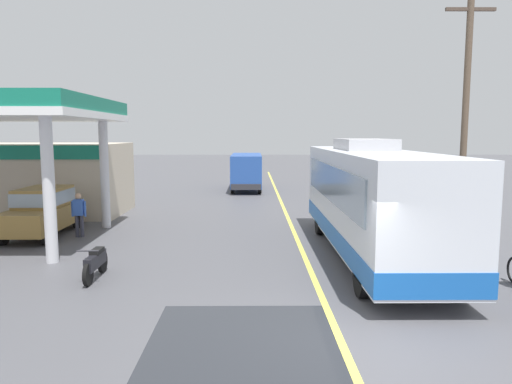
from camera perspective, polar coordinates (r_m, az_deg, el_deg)
The scene contains 10 objects.
ground at distance 28.80m, azimuth 2.82°, elevation -0.75°, with size 120.00×120.00×0.00m, color #4C4C51.
lane_divider_stripe at distance 23.87m, azimuth 3.50°, elevation -2.35°, with size 0.16×50.00×0.01m, color #D8CC4C.
wet_puddle_patch at distance 8.56m, azimuth -1.63°, elevation -19.77°, with size 3.56×5.48×0.01m, color #26282D.
coach_bus_main at distance 15.48m, azimuth 13.47°, elevation -1.17°, with size 2.60×11.04×3.69m.
gas_station_roadside at distance 23.20m, azimuth -25.31°, elevation 3.25°, with size 9.10×11.95×5.10m.
car_at_pump at distance 19.88m, azimuth -24.01°, elevation -1.87°, with size 1.70×4.20×1.82m.
minibus_opposing_lane at distance 32.95m, azimuth -1.14°, elevation 2.80°, with size 2.04×6.13×2.44m.
motorcycle_parked_forecourt at distance 13.59m, azimuth -18.55°, elevation -7.95°, with size 0.55×1.80×0.92m.
pedestrian_near_pump at distance 19.09m, azimuth -20.33°, elevation -2.29°, with size 0.55×0.22×1.66m.
utility_pole_roadside at distance 19.40m, azimuth 23.64°, elevation 8.65°, with size 1.80×0.24×8.88m.
Camera 1 is at (-1.66, -8.50, 3.85)m, focal length 33.61 mm.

